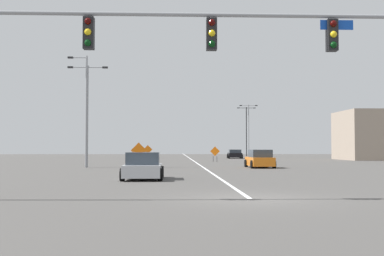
% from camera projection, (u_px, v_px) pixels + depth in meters
% --- Properties ---
extents(ground, '(198.37, 198.37, 0.00)m').
position_uv_depth(ground, '(250.00, 199.00, 15.67)').
color(ground, '#4C4947').
extents(road_centre_stripe, '(0.16, 110.20, 0.01)m').
position_uv_depth(road_centre_stripe, '(190.00, 158.00, 70.69)').
color(road_centre_stripe, white).
rests_on(road_centre_stripe, ground).
extents(traffic_signal_assembly, '(16.09, 0.44, 6.60)m').
position_uv_depth(traffic_signal_assembly, '(150.00, 44.00, 15.73)').
color(traffic_signal_assembly, gray).
rests_on(traffic_signal_assembly, ground).
extents(street_lamp_mid_left, '(3.25, 0.24, 9.25)m').
position_uv_depth(street_lamp_mid_left, '(249.00, 126.00, 86.21)').
color(street_lamp_mid_left, gray).
rests_on(street_lamp_mid_left, ground).
extents(street_lamp_near_right, '(1.63, 0.24, 9.21)m').
position_uv_depth(street_lamp_near_right, '(85.00, 107.00, 39.71)').
color(street_lamp_near_right, gray).
rests_on(street_lamp_near_right, ground).
extents(street_lamp_mid_right, '(3.41, 0.24, 8.98)m').
position_uv_depth(street_lamp_mid_right, '(246.00, 128.00, 88.16)').
color(street_lamp_mid_right, black).
rests_on(street_lamp_mid_right, ground).
extents(street_lamp_near_left, '(3.32, 0.24, 8.47)m').
position_uv_depth(street_lamp_near_left, '(87.00, 107.00, 40.11)').
color(street_lamp_near_left, gray).
rests_on(street_lamp_near_left, ground).
extents(construction_sign_left_shoulder, '(1.26, 0.16, 2.05)m').
position_uv_depth(construction_sign_left_shoulder, '(139.00, 152.00, 38.67)').
color(construction_sign_left_shoulder, orange).
rests_on(construction_sign_left_shoulder, ground).
extents(construction_sign_median_near, '(1.14, 0.07, 1.94)m').
position_uv_depth(construction_sign_median_near, '(148.00, 151.00, 60.84)').
color(construction_sign_median_near, orange).
rests_on(construction_sign_median_near, ground).
extents(construction_sign_right_shoulder, '(1.09, 0.22, 1.75)m').
position_uv_depth(construction_sign_right_shoulder, '(215.00, 152.00, 55.07)').
color(construction_sign_right_shoulder, orange).
rests_on(construction_sign_right_shoulder, ground).
extents(car_orange_near, '(2.04, 3.94, 1.47)m').
position_uv_depth(car_orange_near, '(260.00, 159.00, 39.25)').
color(car_orange_near, orange).
rests_on(car_orange_near, ground).
extents(car_silver_passing, '(2.09, 3.91, 1.41)m').
position_uv_depth(car_silver_passing, '(143.00, 167.00, 25.21)').
color(car_silver_passing, '#B7BABF').
rests_on(car_silver_passing, ground).
extents(car_black_far, '(2.30, 4.15, 1.31)m').
position_uv_depth(car_black_far, '(235.00, 154.00, 71.50)').
color(car_black_far, black).
rests_on(car_black_far, ground).
extents(roadside_building_east, '(7.02, 8.78, 6.45)m').
position_uv_depth(roadside_building_east, '(368.00, 135.00, 63.86)').
color(roadside_building_east, gray).
rests_on(roadside_building_east, ground).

